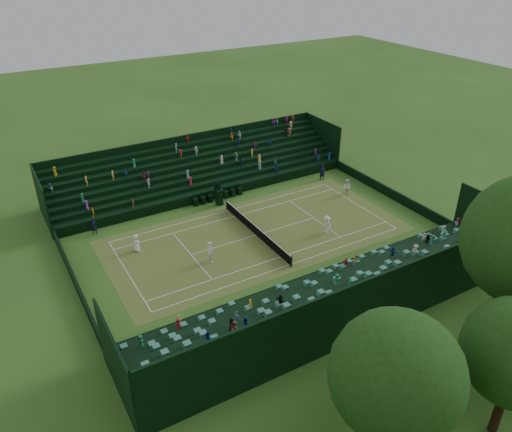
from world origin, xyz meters
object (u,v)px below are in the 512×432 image
Objects in this scene: player_near_west at (136,243)px; umpire_chair at (219,195)px; player_near_east at (210,252)px; player_far_west at (347,187)px; player_far_east at (327,224)px; tennis_net at (256,230)px.

umpire_chair is at bearing -62.69° from player_near_west.
player_near_east is at bearing -129.74° from player_near_west.
player_far_east is at bearing -48.86° from player_far_west.
tennis_net is 6.77× the size of player_far_east.
player_near_east is at bearing -30.54° from umpire_chair.
player_far_east is (5.70, 15.92, 0.06)m from player_near_west.
player_far_east is at bearing -104.46° from player_near_east.
player_near_east is 18.24m from player_far_west.
player_near_east is (8.82, -5.21, -0.10)m from umpire_chair.
tennis_net is 7.11m from umpire_chair.
tennis_net is at bearing 1.44° from umpire_chair.
player_far_east is (9.90, 5.96, -0.19)m from umpire_chair.
umpire_chair is 1.43× the size of player_far_west.
umpire_chair reaches higher than player_near_west.
player_near_east reaches higher than player_far_east.
player_far_west is (0.50, 22.52, 0.06)m from player_near_west.
player_near_west is 6.63m from player_near_east.
player_near_east is (4.62, 4.76, 0.16)m from player_near_west.
player_near_west is 22.53m from player_far_west.
player_far_west is (-4.13, 17.77, -0.09)m from player_near_east.
umpire_chair reaches higher than player_near_east.
umpire_chair is 1.54× the size of player_near_west.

